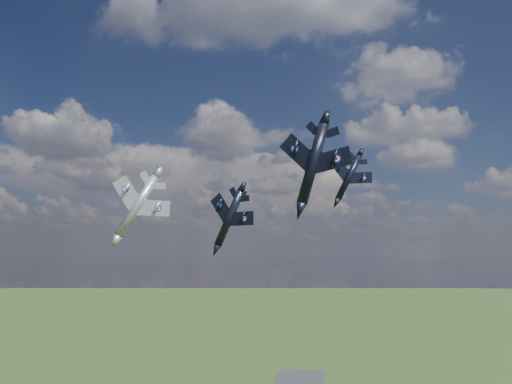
% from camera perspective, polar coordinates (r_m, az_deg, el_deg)
% --- Properties ---
extents(jet_lead_navy, '(14.22, 16.29, 6.93)m').
position_cam_1_polar(jet_lead_navy, '(82.65, -3.07, -3.00)').
color(jet_lead_navy, black).
extents(jet_right_navy, '(15.45, 18.36, 6.49)m').
position_cam_1_polar(jet_right_navy, '(70.54, 6.53, 3.28)').
color(jet_right_navy, black).
extents(jet_high_navy, '(9.65, 12.78, 6.25)m').
position_cam_1_polar(jet_high_navy, '(93.68, 10.55, 1.67)').
color(jet_high_navy, black).
extents(jet_left_silver, '(15.47, 18.89, 8.94)m').
position_cam_1_polar(jet_left_silver, '(89.36, -13.42, -1.56)').
color(jet_left_silver, '#92939C').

